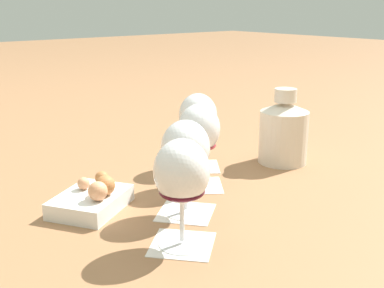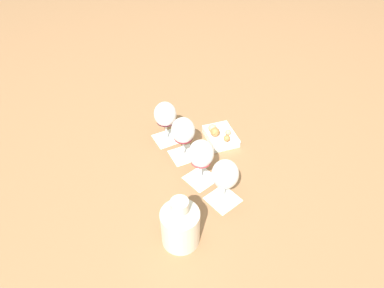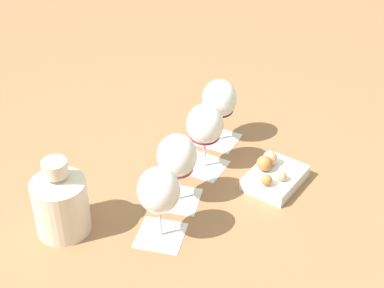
{
  "view_description": "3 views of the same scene",
  "coord_description": "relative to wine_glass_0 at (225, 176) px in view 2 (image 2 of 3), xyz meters",
  "views": [
    {
      "loc": [
        0.53,
        0.64,
        0.35
      ],
      "look_at": [
        0.0,
        0.0,
        0.1
      ],
      "focal_mm": 45.0,
      "sensor_mm": 36.0,
      "label": 1
    },
    {
      "loc": [
        -0.83,
        -0.18,
        0.85
      ],
      "look_at": [
        0.0,
        0.0,
        0.1
      ],
      "focal_mm": 32.0,
      "sensor_mm": 36.0,
      "label": 2
    },
    {
      "loc": [
        -0.4,
        -0.93,
        0.82
      ],
      "look_at": [
        0.0,
        0.0,
        0.1
      ],
      "focal_mm": 55.0,
      "sensor_mm": 36.0,
      "label": 3
    }
  ],
  "objects": [
    {
      "name": "ceramic_vase",
      "position": [
        -0.17,
        0.1,
        -0.04
      ],
      "size": [
        0.11,
        0.11,
        0.17
      ],
      "color": "beige",
      "rests_on": "ground_plane"
    },
    {
      "name": "tasting_card_3",
      "position": [
        0.25,
        0.26,
        -0.11
      ],
      "size": [
        0.13,
        0.13,
        0.0
      ],
      "color": "silver",
      "rests_on": "ground_plane"
    },
    {
      "name": "tasting_card_1",
      "position": [
        0.07,
        0.09,
        -0.11
      ],
      "size": [
        0.13,
        0.13,
        0.0
      ],
      "color": "silver",
      "rests_on": "ground_plane"
    },
    {
      "name": "snack_dish",
      "position": [
        0.29,
        0.06,
        -0.09
      ],
      "size": [
        0.17,
        0.16,
        0.06
      ],
      "color": "white",
      "rests_on": "ground_plane"
    },
    {
      "name": "wine_glass_1",
      "position": [
        0.07,
        0.09,
        0.0
      ],
      "size": [
        0.08,
        0.08,
        0.16
      ],
      "color": "white",
      "rests_on": "tasting_card_1"
    },
    {
      "name": "wine_glass_0",
      "position": [
        0.0,
        0.0,
        0.0
      ],
      "size": [
        0.08,
        0.08,
        0.16
      ],
      "color": "white",
      "rests_on": "tasting_card_0"
    },
    {
      "name": "wine_glass_3",
      "position": [
        0.25,
        0.26,
        0.0
      ],
      "size": [
        0.08,
        0.08,
        0.16
      ],
      "color": "white",
      "rests_on": "tasting_card_3"
    },
    {
      "name": "tasting_card_2",
      "position": [
        0.17,
        0.17,
        -0.11
      ],
      "size": [
        0.13,
        0.13,
        0.0
      ],
      "color": "silver",
      "rests_on": "ground_plane"
    },
    {
      "name": "wine_glass_2",
      "position": [
        0.17,
        0.17,
        0.0
      ],
      "size": [
        0.08,
        0.08,
        0.16
      ],
      "color": "white",
      "rests_on": "tasting_card_2"
    },
    {
      "name": "ground_plane",
      "position": [
        0.12,
        0.13,
        -0.11
      ],
      "size": [
        8.0,
        8.0,
        0.0
      ],
      "primitive_type": "plane",
      "color": "#936642"
    },
    {
      "name": "tasting_card_0",
      "position": [
        -0.0,
        0.0,
        -0.11
      ],
      "size": [
        0.13,
        0.13,
        0.0
      ],
      "color": "silver",
      "rests_on": "ground_plane"
    }
  ]
}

